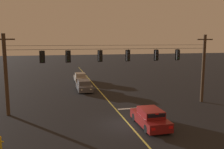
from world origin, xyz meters
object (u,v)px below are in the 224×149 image
at_px(traffic_light_right_inner, 128,56).
at_px(traffic_light_left_inner, 68,57).
at_px(car_oncoming_trailing, 80,78).
at_px(fire_hydrant, 0,142).
at_px(traffic_light_rightmost, 157,55).
at_px(traffic_light_leftmost, 42,57).
at_px(car_oncoming_lead, 84,86).
at_px(traffic_light_centre, 100,56).
at_px(car_waiting_near_lane, 150,118).
at_px(traffic_light_far_right, 178,55).

bearing_deg(traffic_light_right_inner, traffic_light_left_inner, 180.00).
bearing_deg(car_oncoming_trailing, fire_hydrant, -107.89).
xyz_separation_m(traffic_light_left_inner, traffic_light_right_inner, (5.72, 0.00, 0.00)).
xyz_separation_m(traffic_light_left_inner, traffic_light_rightmost, (8.68, 0.00, 0.00)).
xyz_separation_m(traffic_light_leftmost, car_oncoming_lead, (4.69, 8.64, -4.47)).
height_order(traffic_light_leftmost, traffic_light_centre, same).
relative_size(traffic_light_rightmost, car_waiting_near_lane, 0.28).
bearing_deg(traffic_light_left_inner, car_waiting_near_lane, -42.79).
distance_m(traffic_light_right_inner, car_waiting_near_lane, 7.00).
bearing_deg(traffic_light_centre, traffic_light_rightmost, 0.00).
xyz_separation_m(traffic_light_leftmost, traffic_light_right_inner, (8.00, 0.00, 0.00)).
xyz_separation_m(traffic_light_leftmost, traffic_light_left_inner, (2.28, 0.00, 0.00)).
distance_m(traffic_light_rightmost, fire_hydrant, 15.68).
xyz_separation_m(traffic_light_left_inner, car_oncoming_lead, (2.41, 8.64, -4.47)).
bearing_deg(traffic_light_centre, traffic_light_far_right, 0.00).
bearing_deg(car_oncoming_lead, traffic_light_centre, -86.23).
bearing_deg(car_waiting_near_lane, traffic_light_left_inner, 137.21).
relative_size(traffic_light_centre, car_waiting_near_lane, 0.28).
distance_m(traffic_light_left_inner, traffic_light_centre, 2.98).
relative_size(traffic_light_rightmost, fire_hydrant, 1.45).
distance_m(traffic_light_leftmost, traffic_light_centre, 5.26).
relative_size(traffic_light_left_inner, traffic_light_far_right, 1.00).
distance_m(traffic_light_centre, car_oncoming_trailing, 16.16).
relative_size(traffic_light_far_right, fire_hydrant, 1.45).
bearing_deg(traffic_light_right_inner, traffic_light_rightmost, 0.00).
height_order(traffic_light_leftmost, car_oncoming_lead, traffic_light_leftmost).
relative_size(traffic_light_leftmost, traffic_light_centre, 1.00).
relative_size(traffic_light_far_right, car_oncoming_trailing, 0.28).
height_order(traffic_light_left_inner, car_oncoming_lead, traffic_light_left_inner).
bearing_deg(traffic_light_far_right, fire_hydrant, -156.23).
bearing_deg(traffic_light_leftmost, traffic_light_far_right, 0.00).
height_order(traffic_light_centre, traffic_light_rightmost, same).
distance_m(traffic_light_far_right, car_waiting_near_lane, 8.72).
distance_m(traffic_light_left_inner, traffic_light_right_inner, 5.72).
relative_size(traffic_light_leftmost, traffic_light_rightmost, 1.00).
xyz_separation_m(traffic_light_leftmost, car_waiting_near_lane, (8.11, -5.39, -4.47)).
bearing_deg(car_oncoming_lead, traffic_light_right_inner, -69.04).
distance_m(car_oncoming_trailing, fire_hydrant, 23.56).
xyz_separation_m(traffic_light_leftmost, traffic_light_centre, (5.26, 0.00, 0.00)).
distance_m(traffic_light_left_inner, traffic_light_rightmost, 8.68).
relative_size(traffic_light_leftmost, car_waiting_near_lane, 0.28).
xyz_separation_m(traffic_light_right_inner, car_oncoming_trailing, (-3.09, 15.53, -4.47)).
bearing_deg(traffic_light_centre, traffic_light_right_inner, 0.00).
relative_size(traffic_light_left_inner, fire_hydrant, 1.45).
bearing_deg(traffic_light_left_inner, car_oncoming_trailing, 80.41).
bearing_deg(traffic_light_far_right, car_oncoming_lead, 134.92).
xyz_separation_m(traffic_light_rightmost, car_waiting_near_lane, (-2.85, -5.39, -4.47)).
relative_size(traffic_light_rightmost, car_oncoming_lead, 0.28).
xyz_separation_m(traffic_light_centre, fire_hydrant, (-7.59, -6.89, -4.68)).
relative_size(traffic_light_rightmost, car_oncoming_trailing, 0.28).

